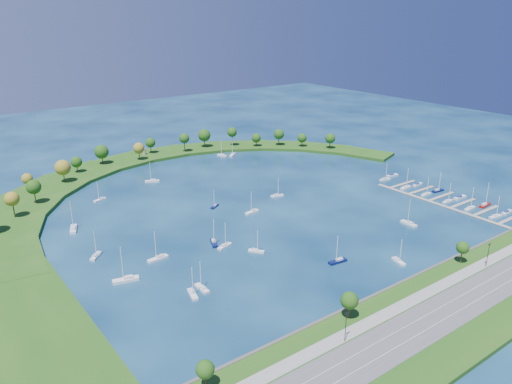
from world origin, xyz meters
TOP-DOWN VIEW (x-y plane):
  - ground at (0.00, 0.00)m, footprint 700.00×700.00m
  - south_shoreline at (0.03, -122.88)m, footprint 420.00×43.10m
  - breakwater at (-46.33, 48.72)m, footprint 286.74×247.64m
  - breakwater_trees at (-16.58, 87.31)m, footprint 239.77×91.55m
  - harbor_tower at (-8.52, 119.72)m, footprint 2.60×2.60m
  - dock_system at (85.30, -61.00)m, footprint 24.28×82.00m
  - moored_boat_0 at (-70.84, -28.72)m, footprint 9.14×3.22m
  - moored_boat_1 at (16.52, 0.79)m, footprint 7.75×3.82m
  - moored_boat_2 at (-68.36, -60.14)m, footprint 2.28×7.85m
  - moored_boat_3 at (-88.60, -37.50)m, footprint 10.36×5.07m
  - moored_boat_4 at (37.32, 89.15)m, footprint 4.29×8.26m
  - moored_boat_5 at (44.50, 86.29)m, footprint 8.44×7.07m
  - moored_boat_6 at (7.80, -89.94)m, footprint 3.96×7.58m
  - moored_boat_7 at (-20.02, 7.98)m, footprint 6.59×5.04m
  - moored_boat_8 at (-73.18, -61.58)m, footprint 4.25×8.33m
  - moored_boat_9 at (-8.80, -10.35)m, footprint 8.31×3.29m
  - moored_boat_10 at (-44.17, -29.78)m, footprint 5.41×8.63m
  - moored_boat_11 at (-33.70, -47.32)m, footprint 5.74×6.73m
  - moored_boat_12 at (-90.83, -10.92)m, footprint 6.91×7.20m
  - moored_boat_13 at (-42.11, -35.32)m, footprint 8.07×4.44m
  - moored_boat_14 at (-12.41, -75.03)m, footprint 8.51×3.29m
  - moored_boat_15 at (-65.26, 53.77)m, footprint 7.62×4.16m
  - moored_boat_16 at (-89.62, 22.44)m, footprint 5.99×10.18m
  - moored_boat_17 at (-28.27, 65.93)m, footprint 8.70×6.16m
  - moored_boat_18 at (43.29, -68.04)m, footprint 3.02×8.93m
  - docked_boat_0 at (85.53, -88.25)m, footprint 8.06×3.12m
  - docked_boat_1 at (95.98, -88.71)m, footprint 8.26×2.72m
  - docked_boat_2 at (85.52, -74.40)m, footprint 8.31×2.91m
  - docked_boat_3 at (96.00, -76.58)m, footprint 9.30×3.44m
  - docked_boat_4 at (85.54, -61.27)m, footprint 7.25×2.03m
  - docked_boat_5 at (95.97, -61.93)m, footprint 9.17×2.70m
  - docked_boat_6 at (85.54, -47.50)m, footprint 7.36×2.19m
  - docked_boat_7 at (96.02, -47.89)m, footprint 8.09×3.01m
  - docked_boat_8 at (85.51, -33.52)m, footprint 8.57×2.99m
  - docked_boat_9 at (95.99, -34.14)m, footprint 8.00×3.00m
  - docked_boat_10 at (87.94, -16.14)m, footprint 7.55×3.17m
  - docked_boat_11 at (97.88, -13.67)m, footprint 8.54×3.12m

SIDE VIEW (x-z plane):
  - ground at x=0.00m, z-range 0.00..0.00m
  - dock_system at x=85.30m, z-range -0.45..1.15m
  - docked_boat_9 at x=95.99m, z-range -0.21..1.38m
  - docked_boat_1 at x=95.98m, z-range -0.22..1.44m
  - docked_boat_11 at x=97.88m, z-range -0.23..1.48m
  - docked_boat_5 at x=95.97m, z-range -0.25..1.62m
  - moored_boat_7 at x=-20.02m, z-range -4.00..5.70m
  - moored_boat_11 at x=-33.70m, z-range -4.26..5.98m
  - docked_boat_4 at x=85.54m, z-range -4.46..6.20m
  - moored_boat_6 at x=7.80m, z-range -4.49..6.24m
  - docked_boat_6 at x=85.54m, z-range -4.50..6.25m
  - docked_boat_10 at x=87.94m, z-range -4.51..6.25m
  - moored_boat_15 at x=-65.26m, z-range -4.52..6.27m
  - moored_boat_1 at x=16.52m, z-range -4.61..6.37m
  - moored_boat_13 at x=-42.11m, z-range -4.82..6.60m
  - moored_boat_12 at x=-90.83m, z-range -4.84..6.62m
  - moored_boat_2 at x=-68.36m, z-range -4.86..6.64m
  - docked_boat_0 at x=85.53m, z-range -4.88..6.67m
  - docked_boat_7 at x=96.02m, z-range -4.91..6.70m
  - moored_boat_4 at x=37.32m, z-range -4.95..6.74m
  - moored_boat_8 at x=-73.18m, z-range -5.00..6.80m
  - moored_boat_9 at x=-8.80m, z-range -5.04..6.85m
  - docked_boat_2 at x=85.52m, z-range -5.09..6.90m
  - moored_boat_14 at x=-12.41m, z-range -5.18..7.01m
  - moored_boat_10 at x=-44.17m, z-range -5.24..7.07m
  - docked_boat_8 at x=85.51m, z-range -5.27..7.10m
  - moored_boat_17 at x=-28.27m, z-range -5.38..7.23m
  - moored_boat_5 at x=44.50m, z-range -5.45..7.31m
  - moored_boat_18 at x=43.29m, z-range -5.53..7.40m
  - moored_boat_0 at x=-70.84m, z-range -5.65..7.54m
  - docked_boat_3 at x=96.00m, z-range -5.74..7.63m
  - moored_boat_16 at x=-89.62m, z-range -6.24..8.22m
  - breakwater at x=-46.33m, z-range -0.01..1.99m
  - moored_boat_3 at x=-88.60m, z-range -6.34..8.33m
  - south_shoreline at x=0.03m, z-range -4.80..6.80m
  - harbor_tower at x=-8.52m, z-range 2.05..6.49m
  - breakwater_trees at x=-16.58m, z-range 3.27..18.01m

